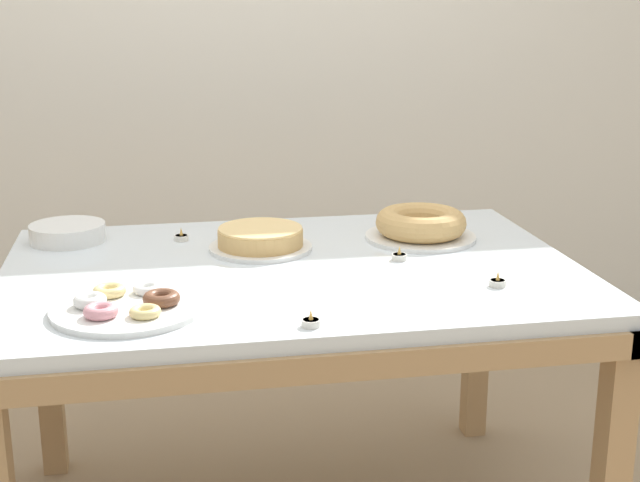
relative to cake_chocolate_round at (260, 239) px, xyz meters
name	(u,v)px	position (x,y,z in m)	size (l,w,h in m)	color
wall_back	(233,30)	(0.06, 1.40, 0.50)	(8.00, 0.10, 2.60)	silver
dining_table	(292,299)	(0.06, -0.16, -0.12)	(1.50, 1.03, 0.77)	silver
cake_chocolate_round	(260,239)	(0.00, 0.00, 0.00)	(0.28, 0.28, 0.06)	white
cake_golden_bundt	(421,225)	(0.46, 0.03, 0.01)	(0.31, 0.31, 0.09)	white
pastry_platter	(127,306)	(-0.35, -0.43, -0.02)	(0.34, 0.34, 0.04)	white
plate_stack	(68,233)	(-0.52, 0.18, 0.00)	(0.21, 0.21, 0.05)	white
tealight_near_front	(181,237)	(-0.21, 0.13, -0.02)	(0.04, 0.04, 0.04)	silver
tealight_right_edge	(498,282)	(0.52, -0.42, -0.02)	(0.04, 0.04, 0.04)	silver
tealight_centre	(311,322)	(0.04, -0.60, -0.02)	(0.04, 0.04, 0.04)	silver
tealight_near_cakes	(400,257)	(0.35, -0.17, -0.02)	(0.04, 0.04, 0.04)	silver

